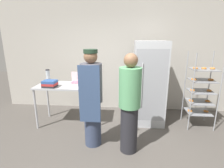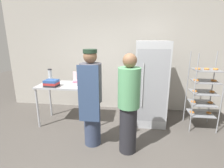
{
  "view_description": "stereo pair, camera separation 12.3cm",
  "coord_description": "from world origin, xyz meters",
  "px_view_note": "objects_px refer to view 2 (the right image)",
  "views": [
    {
      "loc": [
        0.19,
        -2.31,
        1.94
      ],
      "look_at": [
        -0.08,
        0.8,
        1.09
      ],
      "focal_mm": 28.0,
      "sensor_mm": 36.0,
      "label": 1
    },
    {
      "loc": [
        0.31,
        -2.29,
        1.94
      ],
      "look_at": [
        -0.08,
        0.8,
        1.09
      ],
      "focal_mm": 28.0,
      "sensor_mm": 36.0,
      "label": 2
    }
  ],
  "objects_px": {
    "baking_rack": "(203,92)",
    "donut_box": "(78,82)",
    "blender_pitcher": "(50,76)",
    "person_baker": "(91,98)",
    "binder_stack": "(51,83)",
    "person_customer": "(129,104)",
    "refrigerator": "(150,83)"
  },
  "relations": [
    {
      "from": "refrigerator",
      "to": "blender_pitcher",
      "type": "bearing_deg",
      "value": -177.36
    },
    {
      "from": "refrigerator",
      "to": "blender_pitcher",
      "type": "height_order",
      "value": "refrigerator"
    },
    {
      "from": "donut_box",
      "to": "binder_stack",
      "type": "distance_m",
      "value": 0.55
    },
    {
      "from": "refrigerator",
      "to": "person_customer",
      "type": "relative_size",
      "value": 1.09
    },
    {
      "from": "baking_rack",
      "to": "person_customer",
      "type": "relative_size",
      "value": 0.97
    },
    {
      "from": "baking_rack",
      "to": "refrigerator",
      "type": "bearing_deg",
      "value": 173.72
    },
    {
      "from": "baking_rack",
      "to": "binder_stack",
      "type": "height_order",
      "value": "baking_rack"
    },
    {
      "from": "person_baker",
      "to": "person_customer",
      "type": "distance_m",
      "value": 0.67
    },
    {
      "from": "donut_box",
      "to": "person_baker",
      "type": "relative_size",
      "value": 0.16
    },
    {
      "from": "donut_box",
      "to": "person_baker",
      "type": "xyz_separation_m",
      "value": [
        0.49,
        -0.78,
        -0.06
      ]
    },
    {
      "from": "baking_rack",
      "to": "donut_box",
      "type": "distance_m",
      "value": 2.69
    },
    {
      "from": "person_customer",
      "to": "blender_pitcher",
      "type": "bearing_deg",
      "value": 150.2
    },
    {
      "from": "donut_box",
      "to": "person_baker",
      "type": "bearing_deg",
      "value": -57.8
    },
    {
      "from": "refrigerator",
      "to": "blender_pitcher",
      "type": "xyz_separation_m",
      "value": [
        -2.3,
        -0.11,
        0.12
      ]
    },
    {
      "from": "person_baker",
      "to": "person_customer",
      "type": "xyz_separation_m",
      "value": [
        0.65,
        -0.13,
        -0.04
      ]
    },
    {
      "from": "binder_stack",
      "to": "person_customer",
      "type": "bearing_deg",
      "value": -22.8
    },
    {
      "from": "baking_rack",
      "to": "person_baker",
      "type": "height_order",
      "value": "person_baker"
    },
    {
      "from": "donut_box",
      "to": "binder_stack",
      "type": "xyz_separation_m",
      "value": [
        -0.51,
        -0.22,
        0.02
      ]
    },
    {
      "from": "baking_rack",
      "to": "person_baker",
      "type": "distance_m",
      "value": 2.38
    },
    {
      "from": "blender_pitcher",
      "to": "binder_stack",
      "type": "bearing_deg",
      "value": -61.55
    },
    {
      "from": "baking_rack",
      "to": "binder_stack",
      "type": "distance_m",
      "value": 3.22
    },
    {
      "from": "binder_stack",
      "to": "person_customer",
      "type": "height_order",
      "value": "person_customer"
    },
    {
      "from": "blender_pitcher",
      "to": "person_customer",
      "type": "height_order",
      "value": "person_customer"
    },
    {
      "from": "baking_rack",
      "to": "blender_pitcher",
      "type": "bearing_deg",
      "value": 179.75
    },
    {
      "from": "refrigerator",
      "to": "baking_rack",
      "type": "xyz_separation_m",
      "value": [
        1.1,
        -0.12,
        -0.11
      ]
    },
    {
      "from": "blender_pitcher",
      "to": "person_baker",
      "type": "relative_size",
      "value": 0.18
    },
    {
      "from": "blender_pitcher",
      "to": "person_baker",
      "type": "xyz_separation_m",
      "value": [
        1.2,
        -0.93,
        -0.15
      ]
    },
    {
      "from": "baking_rack",
      "to": "binder_stack",
      "type": "xyz_separation_m",
      "value": [
        -3.19,
        -0.35,
        0.17
      ]
    },
    {
      "from": "person_baker",
      "to": "baking_rack",
      "type": "bearing_deg",
      "value": 22.59
    },
    {
      "from": "refrigerator",
      "to": "binder_stack",
      "type": "xyz_separation_m",
      "value": [
        -2.1,
        -0.47,
        0.06
      ]
    },
    {
      "from": "blender_pitcher",
      "to": "binder_stack",
      "type": "height_order",
      "value": "blender_pitcher"
    },
    {
      "from": "donut_box",
      "to": "blender_pitcher",
      "type": "distance_m",
      "value": 0.73
    }
  ]
}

